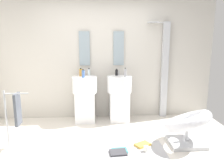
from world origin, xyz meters
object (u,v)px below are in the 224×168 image
Objects in this scene: shower_column at (164,68)px; soap_bottle_blue at (83,74)px; magazine_teal at (120,151)px; soap_bottle_black at (117,72)px; coffee_mug at (146,149)px; soap_bottle_amber at (81,72)px; pedestal_sink_left at (85,97)px; lounge_chair at (187,124)px; soap_bottle_clear at (89,72)px; magazine_charcoal at (118,152)px; soap_bottle_grey at (125,73)px; magazine_ochre at (143,145)px; towel_rack at (16,111)px; pedestal_sink_right at (119,96)px.

soap_bottle_blue is (-1.71, -0.34, -0.05)m from shower_column.
magazine_teal is 1.75× the size of soap_bottle_black.
coffee_mug is 2.07m from soap_bottle_amber.
pedestal_sink_left reaches higher than lounge_chair.
soap_bottle_clear reaches higher than magazine_teal.
magazine_charcoal is (-0.03, -0.07, 0.01)m from magazine_teal.
pedestal_sink_left is 0.51× the size of shower_column.
magazine_teal is 1.69m from soap_bottle_blue.
magazine_teal is at bearing -71.27° from soap_bottle_clear.
soap_bottle_grey is 1.17× the size of soap_bottle_amber.
magazine_ochre is at bearing -117.33° from shower_column.
pedestal_sink_left is at bearing 109.23° from magazine_teal.
magazine_teal is (-1.12, -0.18, -0.33)m from lounge_chair.
pedestal_sink_right is at bearing 33.99° from towel_rack.
pedestal_sink_left is 6.68× the size of soap_bottle_clear.
soap_bottle_grey reaches higher than lounge_chair.
magazine_ochre is 1.76m from soap_bottle_blue.
magazine_ochre is at bearing -77.66° from pedestal_sink_right.
pedestal_sink_right is 1.32m from magazine_ochre.
soap_bottle_amber is at bearing 53.88° from towel_rack.
shower_column is at bearing 50.11° from magazine_teal.
soap_bottle_black reaches higher than lounge_chair.
coffee_mug is at bearing -115.61° from magazine_ochre.
soap_bottle_black is at bearing 20.87° from soap_bottle_blue.
soap_bottle_clear is at bearing -177.40° from shower_column.
shower_column is 8.61× the size of magazine_teal.
lounge_chair is 0.80m from magazine_ochre.
soap_bottle_blue reaches higher than soap_bottle_black.
magazine_ochre is at bearing -50.80° from pedestal_sink_left.
shower_column reaches higher than soap_bottle_black.
coffee_mug is (0.44, 0.03, 0.03)m from magazine_charcoal.
towel_rack is at bearing 165.43° from magazine_charcoal.
soap_bottle_grey reaches higher than soap_bottle_amber.
magazine_charcoal is 1.31× the size of soap_bottle_grey.
coffee_mug is at bearing -54.17° from soap_bottle_amber.
soap_bottle_clear reaches higher than pedestal_sink_left.
shower_column is 2.18m from magazine_teal.
magazine_charcoal is at bearing 177.41° from magazine_ochre.
soap_bottle_amber is (-0.79, 0.10, 0.50)m from pedestal_sink_right.
pedestal_sink_right is 4.28× the size of magazine_ochre.
pedestal_sink_left is 0.83m from soap_bottle_black.
towel_rack is at bearing 173.15° from coffee_mug.
soap_bottle_grey is at bearing 130.83° from lounge_chair.
pedestal_sink_right reaches higher than magazine_ochre.
pedestal_sink_right is 2.06m from towel_rack.
soap_bottle_black is at bearing 9.90° from pedestal_sink_left.
coffee_mug is 2.01m from soap_bottle_clear.
lounge_chair is (1.70, -1.17, -0.18)m from pedestal_sink_left.
soap_bottle_grey is (-0.18, 1.25, 0.99)m from coffee_mug.
towel_rack is (-0.99, -1.15, 0.10)m from pedestal_sink_left.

